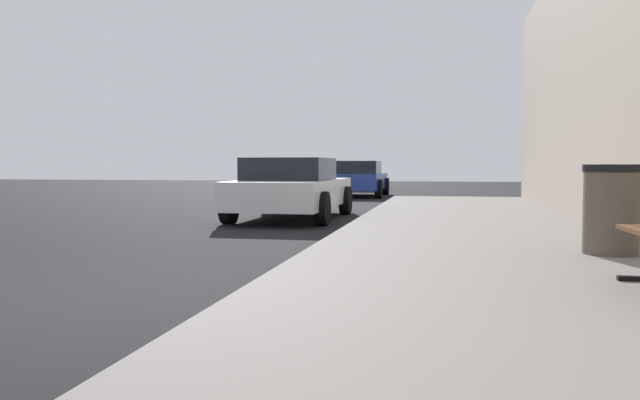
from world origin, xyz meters
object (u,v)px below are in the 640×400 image
car_blue (357,178)px  trash_bin (611,209)px  car_red (356,175)px  car_white (292,188)px

car_blue → trash_bin: bearing=-72.1°
car_blue → car_red: size_ratio=1.00×
trash_bin → car_red: car_red is taller
trash_bin → car_blue: size_ratio=0.24×
car_white → car_blue: same height
trash_bin → car_white: size_ratio=0.23×
trash_bin → car_white: bearing=132.3°
car_blue → car_red: (-0.93, 6.35, 0.00)m
car_red → trash_bin: bearing=-74.8°
car_white → car_red: bearing=93.2°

